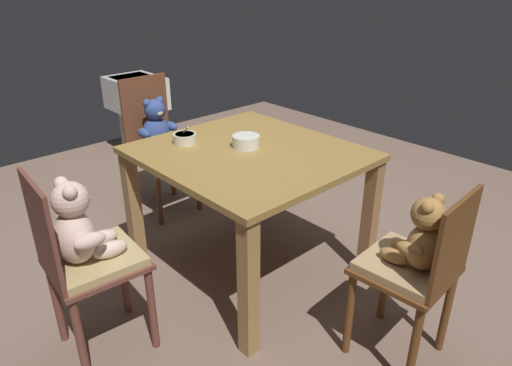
{
  "coord_description": "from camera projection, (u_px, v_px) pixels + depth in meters",
  "views": [
    {
      "loc": [
        1.69,
        -1.52,
        1.61
      ],
      "look_at": [
        0.0,
        0.05,
        0.53
      ],
      "focal_mm": 32.44,
      "sensor_mm": 36.0,
      "label": 1
    }
  ],
  "objects": [
    {
      "name": "porridge_bowl_cream_near_left",
      "position": [
        185.0,
        138.0,
        2.52
      ],
      "size": [
        0.14,
        0.13,
        0.12
      ],
      "color": "beige",
      "rests_on": "dining_table"
    },
    {
      "name": "dining_table",
      "position": [
        249.0,
        171.0,
        2.48
      ],
      "size": [
        1.08,
        1.0,
        0.73
      ],
      "color": "olive",
      "rests_on": "ground_plane"
    },
    {
      "name": "ground_plane",
      "position": [
        250.0,
        268.0,
        2.75
      ],
      "size": [
        5.2,
        5.2,
        0.04
      ],
      "color": "#7A6152"
    },
    {
      "name": "teddy_chair_near_left",
      "position": [
        157.0,
        135.0,
        3.19
      ],
      "size": [
        0.39,
        0.39,
        0.94
      ],
      "rotation": [
        0.0,
        0.0,
        0.01
      ],
      "color": "brown",
      "rests_on": "ground_plane"
    },
    {
      "name": "porridge_bowl_white_center",
      "position": [
        246.0,
        141.0,
        2.47
      ],
      "size": [
        0.15,
        0.15,
        0.06
      ],
      "color": "silver",
      "rests_on": "dining_table"
    },
    {
      "name": "sink_basin",
      "position": [
        137.0,
        104.0,
        4.2
      ],
      "size": [
        0.48,
        0.42,
        0.72
      ],
      "color": "#B7B2A8",
      "rests_on": "ground_plane"
    },
    {
      "name": "teddy_chair_near_front",
      "position": [
        82.0,
        244.0,
        1.92
      ],
      "size": [
        0.4,
        0.41,
        0.89
      ],
      "rotation": [
        0.0,
        0.0,
        1.49
      ],
      "color": "brown",
      "rests_on": "ground_plane"
    },
    {
      "name": "teddy_chair_near_right",
      "position": [
        417.0,
        257.0,
        1.89
      ],
      "size": [
        0.39,
        0.39,
        0.85
      ],
      "rotation": [
        0.0,
        0.0,
        3.2
      ],
      "color": "brown",
      "rests_on": "ground_plane"
    }
  ]
}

